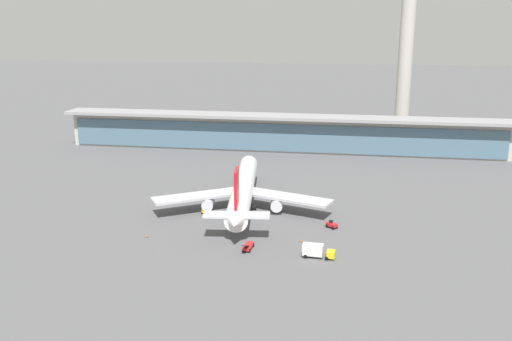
% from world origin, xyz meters
% --- Properties ---
extents(ground_plane, '(1200.00, 1200.00, 0.00)m').
position_xyz_m(ground_plane, '(0.00, 0.00, 0.00)').
color(ground_plane, '#515154').
extents(airliner_on_stand, '(50.40, 65.98, 17.57)m').
position_xyz_m(airliner_on_stand, '(-1.75, 5.53, 5.53)').
color(airliner_on_stand, white).
rests_on(airliner_on_stand, ground).
extents(service_truck_near_nose_yellow, '(7.44, 2.80, 3.10)m').
position_xyz_m(service_truck_near_nose_yellow, '(21.16, -26.19, 1.69)').
color(service_truck_near_nose_yellow, yellow).
rests_on(service_truck_near_nose_yellow, ground).
extents(service_truck_under_wing_yellow, '(1.88, 2.96, 2.05)m').
position_xyz_m(service_truck_under_wing_yellow, '(-11.44, -0.62, 0.87)').
color(service_truck_under_wing_yellow, yellow).
rests_on(service_truck_under_wing_yellow, ground).
extents(service_truck_mid_apron_red, '(2.28, 6.89, 2.70)m').
position_xyz_m(service_truck_mid_apron_red, '(5.04, -24.26, 0.81)').
color(service_truck_mid_apron_red, '#B21E1E').
rests_on(service_truck_mid_apron_red, ground).
extents(service_truck_by_tail_red, '(3.29, 3.13, 2.05)m').
position_xyz_m(service_truck_by_tail_red, '(23.97, -6.74, 0.87)').
color(service_truck_by_tail_red, '#B21E1E').
rests_on(service_truck_by_tail_red, ground).
extents(terminal_building, '(183.60, 12.80, 15.20)m').
position_xyz_m(terminal_building, '(0.00, 80.62, 7.87)').
color(terminal_building, '#B2ADA3').
rests_on(terminal_building, ground).
extents(control_tower, '(12.00, 12.00, 81.64)m').
position_xyz_m(control_tower, '(51.24, 117.12, 44.32)').
color(control_tower, '#B2ADA3').
rests_on(control_tower, ground).
extents(safety_cone_alpha, '(0.62, 0.62, 0.70)m').
position_xyz_m(safety_cone_alpha, '(-21.13, -20.87, 0.32)').
color(safety_cone_alpha, orange).
rests_on(safety_cone_alpha, ground).
extents(safety_cone_bravo, '(0.62, 0.62, 0.70)m').
position_xyz_m(safety_cone_bravo, '(16.77, -17.39, 0.32)').
color(safety_cone_bravo, orange).
rests_on(safety_cone_bravo, ground).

